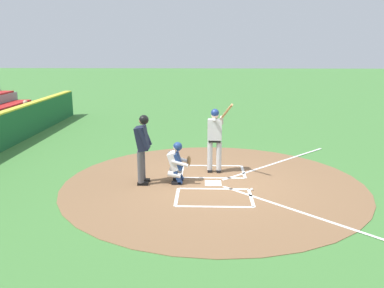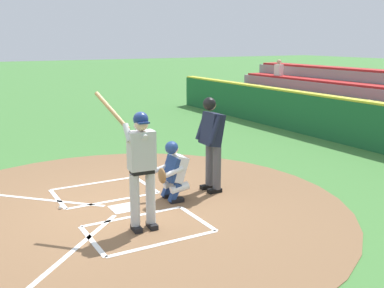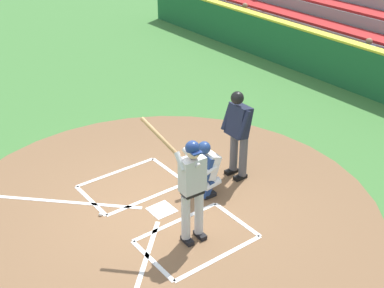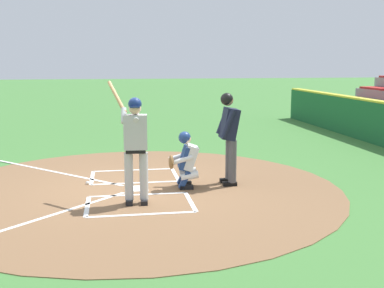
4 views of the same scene
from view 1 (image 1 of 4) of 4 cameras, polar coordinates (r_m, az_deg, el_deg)
The scene contains 7 objects.
ground_plane at distance 10.93m, azimuth 2.99°, elevation -5.58°, with size 120.00×120.00×0.00m, color #427A38.
dirt_circle at distance 10.93m, azimuth 2.99°, elevation -5.55°, with size 8.00×8.00×0.01m, color brown.
home_plate_and_chalk at distance 10.98m, azimuth 7.61°, elevation -5.52°, with size 7.93×4.91×0.01m.
batter at distance 11.58m, azimuth 3.26°, elevation 1.16°, with size 0.96×0.67×2.13m.
catcher at distance 10.83m, azimuth -2.09°, elevation -2.49°, with size 0.59×0.62×1.13m.
plate_umpire at distance 10.69m, azimuth -6.98°, elevation -0.10°, with size 0.58×0.41×1.86m.
baseball at distance 10.50m, azimuth 8.39°, elevation -6.33°, with size 0.07×0.07×0.07m, color white.
Camera 1 is at (10.33, -0.22, 3.57)m, focal length 37.96 mm.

